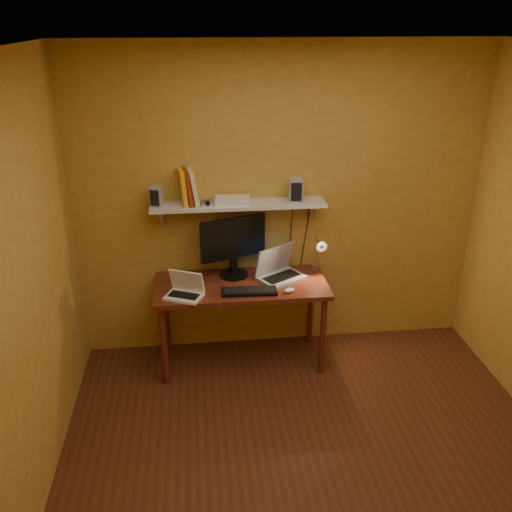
{
  "coord_description": "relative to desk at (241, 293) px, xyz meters",
  "views": [
    {
      "loc": [
        -0.69,
        -2.64,
        2.75
      ],
      "look_at": [
        -0.25,
        1.18,
        1.04
      ],
      "focal_mm": 38.0,
      "sensor_mm": 36.0,
      "label": 1
    }
  ],
  "objects": [
    {
      "name": "room",
      "position": [
        0.36,
        -1.28,
        0.64
      ],
      "size": [
        3.44,
        3.24,
        2.64
      ],
      "color": "#572716",
      "rests_on": "ground"
    },
    {
      "name": "desk",
      "position": [
        0.0,
        0.0,
        0.0
      ],
      "size": [
        1.4,
        0.6,
        0.75
      ],
      "color": "maroon",
      "rests_on": "ground"
    },
    {
      "name": "wall_shelf",
      "position": [
        0.0,
        0.19,
        0.69
      ],
      "size": [
        1.4,
        0.25,
        0.21
      ],
      "color": "silver",
      "rests_on": "room"
    },
    {
      "name": "monitor",
      "position": [
        -0.05,
        0.16,
        0.37
      ],
      "size": [
        0.54,
        0.31,
        0.51
      ],
      "rotation": [
        0.0,
        0.0,
        0.35
      ],
      "color": "black",
      "rests_on": "desk"
    },
    {
      "name": "laptop",
      "position": [
        0.32,
        0.09,
        0.16
      ],
      "size": [
        0.44,
        0.41,
        0.27
      ],
      "rotation": [
        0.0,
        0.0,
        0.54
      ],
      "color": "#95979D",
      "rests_on": "desk"
    },
    {
      "name": "netbook",
      "position": [
        -0.45,
        -0.16,
        0.14
      ],
      "size": [
        0.33,
        0.29,
        0.2
      ],
      "rotation": [
        0.0,
        0.0,
        -0.42
      ],
      "color": "white",
      "rests_on": "desk"
    },
    {
      "name": "keyboard",
      "position": [
        0.05,
        -0.16,
        0.1
      ],
      "size": [
        0.44,
        0.16,
        0.02
      ],
      "primitive_type": "cube",
      "rotation": [
        0.0,
        0.0,
        -0.04
      ],
      "color": "black",
      "rests_on": "desk"
    },
    {
      "name": "mouse",
      "position": [
        0.36,
        -0.19,
        0.1
      ],
      "size": [
        0.1,
        0.08,
        0.03
      ],
      "primitive_type": "ellipsoid",
      "rotation": [
        0.0,
        0.0,
        0.25
      ],
      "color": "white",
      "rests_on": "desk"
    },
    {
      "name": "desk_lamp",
      "position": [
        0.66,
        0.13,
        0.29
      ],
      "size": [
        0.09,
        0.23,
        0.38
      ],
      "color": "silver",
      "rests_on": "desk"
    },
    {
      "name": "speaker_left",
      "position": [
        -0.64,
        0.19,
        0.79
      ],
      "size": [
        0.11,
        0.11,
        0.16
      ],
      "primitive_type": "cube",
      "rotation": [
        0.0,
        0.0,
        -0.3
      ],
      "color": "#95979D",
      "rests_on": "wall_shelf"
    },
    {
      "name": "speaker_right",
      "position": [
        0.46,
        0.18,
        0.81
      ],
      "size": [
        0.12,
        0.12,
        0.19
      ],
      "primitive_type": "cube",
      "rotation": [
        0.0,
        0.0,
        -0.1
      ],
      "color": "#95979D",
      "rests_on": "wall_shelf"
    },
    {
      "name": "books",
      "position": [
        -0.39,
        0.21,
        0.85
      ],
      "size": [
        0.17,
        0.2,
        0.28
      ],
      "color": "gold",
      "rests_on": "wall_shelf"
    },
    {
      "name": "shelf_camera",
      "position": [
        -0.25,
        0.14,
        0.74
      ],
      "size": [
        0.11,
        0.06,
        0.06
      ],
      "color": "silver",
      "rests_on": "wall_shelf"
    },
    {
      "name": "router",
      "position": [
        -0.05,
        0.19,
        0.73
      ],
      "size": [
        0.29,
        0.2,
        0.05
      ],
      "primitive_type": "cube",
      "rotation": [
        0.0,
        0.0,
        -0.08
      ],
      "color": "white",
      "rests_on": "wall_shelf"
    }
  ]
}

